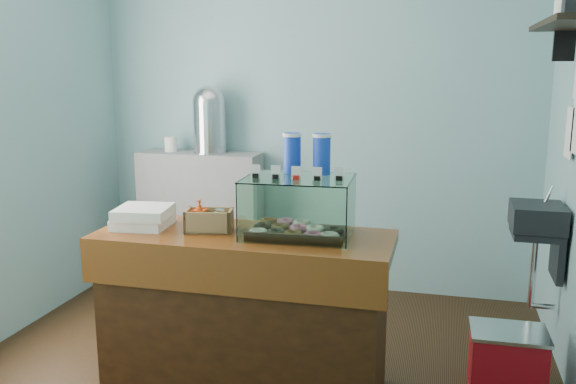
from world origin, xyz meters
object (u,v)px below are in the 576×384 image
(coffee_urn, at_px, (210,118))
(red_cooler, at_px, (507,361))
(display_case, at_px, (299,202))
(counter, at_px, (245,311))

(coffee_urn, xyz_separation_m, red_cooler, (2.22, -1.25, -1.20))
(display_case, xyz_separation_m, coffee_urn, (-1.09, 1.50, 0.31))
(coffee_urn, bearing_deg, display_case, -53.86)
(display_case, distance_m, red_cooler, 1.46)
(red_cooler, bearing_deg, display_case, -168.90)
(display_case, height_order, coffee_urn, coffee_urn)
(coffee_urn, height_order, red_cooler, coffee_urn)
(counter, xyz_separation_m, coffee_urn, (-0.81, 1.58, 0.92))
(counter, relative_size, red_cooler, 3.83)
(coffee_urn, relative_size, red_cooler, 1.29)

